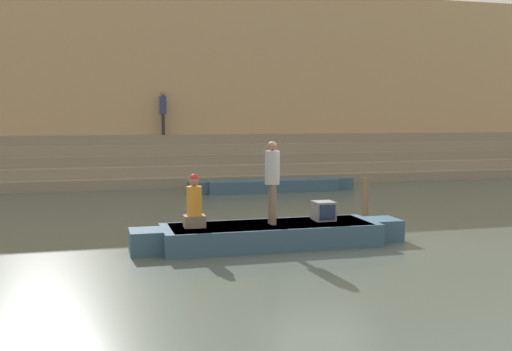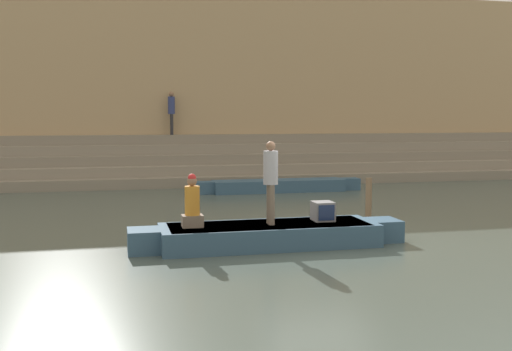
% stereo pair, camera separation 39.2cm
% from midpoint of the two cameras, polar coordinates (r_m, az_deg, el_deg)
% --- Properties ---
extents(ground_plane, '(120.00, 120.00, 0.00)m').
position_cam_midpoint_polar(ground_plane, '(13.61, 4.98, -5.78)').
color(ground_plane, '#47544C').
extents(ghat_steps, '(36.00, 3.06, 1.94)m').
position_cam_midpoint_polar(ghat_steps, '(24.79, -4.24, 1.02)').
color(ghat_steps, gray).
rests_on(ghat_steps, ground).
extents(back_wall, '(34.20, 1.28, 8.12)m').
position_cam_midpoint_polar(back_wall, '(26.43, -4.98, 8.51)').
color(back_wall, tan).
rests_on(back_wall, ground).
extents(rowboat_main, '(5.78, 1.52, 0.46)m').
position_cam_midpoint_polar(rowboat_main, '(12.51, 0.51, -5.62)').
color(rowboat_main, '#33516B').
rests_on(rowboat_main, ground).
extents(person_standing, '(0.30, 0.30, 1.72)m').
position_cam_midpoint_polar(person_standing, '(12.34, 0.65, -0.05)').
color(person_standing, '#756656').
rests_on(person_standing, rowboat_main).
extents(person_rowing, '(0.43, 0.33, 1.08)m').
position_cam_midpoint_polar(person_rowing, '(12.13, -6.83, -2.84)').
color(person_rowing, '#756656').
rests_on(person_rowing, rowboat_main).
extents(tv_set, '(0.43, 0.46, 0.41)m').
position_cam_midpoint_polar(tv_set, '(12.95, 5.60, -3.37)').
color(tv_set, slate).
rests_on(tv_set, rowboat_main).
extents(moored_boat_shore, '(6.09, 1.00, 0.43)m').
position_cam_midpoint_polar(moored_boat_shore, '(21.56, 1.04, -0.93)').
color(moored_boat_shore, '#33516B').
rests_on(moored_boat_shore, ground).
extents(mooring_post, '(0.16, 0.16, 1.10)m').
position_cam_midpoint_polar(mooring_post, '(15.93, 9.71, -2.17)').
color(mooring_post, brown).
rests_on(mooring_post, ground).
extents(person_on_steps, '(0.29, 0.29, 1.79)m').
position_cam_midpoint_polar(person_on_steps, '(25.23, -9.29, 6.23)').
color(person_on_steps, '#28282D').
rests_on(person_on_steps, ghat_steps).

